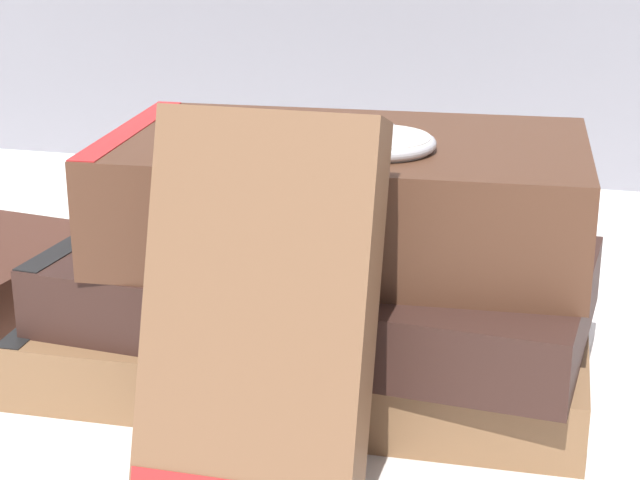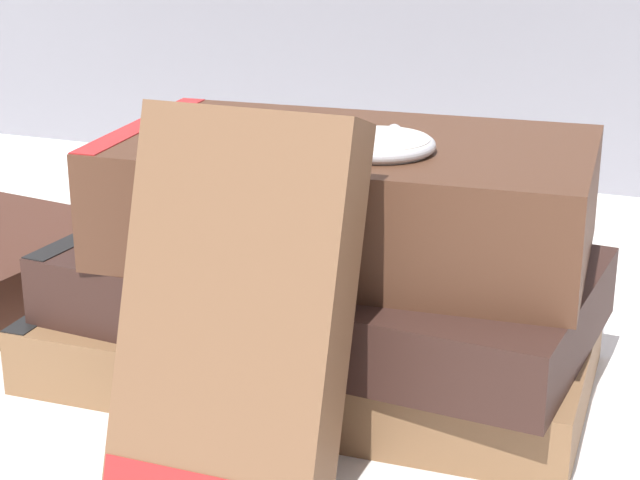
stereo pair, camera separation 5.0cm
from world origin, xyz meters
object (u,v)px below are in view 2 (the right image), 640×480
at_px(pocket_watch, 377,144).
at_px(reading_glasses, 369,253).
at_px(book_flat_top, 338,195).
at_px(book_leaning_front, 236,321).
at_px(book_flat_middle, 313,284).
at_px(book_flat_bottom, 303,344).

height_order(pocket_watch, reading_glasses, pocket_watch).
bearing_deg(reading_glasses, pocket_watch, -54.83).
relative_size(pocket_watch, reading_glasses, 0.43).
distance_m(book_flat_top, book_leaning_front, 0.10).
bearing_deg(book_flat_top, book_flat_middle, -150.76).
distance_m(book_flat_bottom, book_leaning_front, 0.11).
relative_size(book_flat_top, reading_glasses, 1.79).
bearing_deg(book_flat_middle, book_flat_bottom, -175.88).
distance_m(book_leaning_front, pocket_watch, 0.10).
xyz_separation_m(book_flat_top, book_leaning_front, (-0.00, -0.10, -0.02)).
bearing_deg(pocket_watch, book_flat_middle, 163.56).
height_order(book_flat_bottom, book_leaning_front, book_leaning_front).
relative_size(book_flat_middle, pocket_watch, 4.73).
bearing_deg(book_leaning_front, reading_glasses, 97.42).
relative_size(book_flat_middle, book_flat_top, 1.13).
bearing_deg(book_flat_bottom, book_leaning_front, -84.32).
bearing_deg(reading_glasses, book_flat_top, -60.76).
bearing_deg(book_flat_middle, pocket_watch, -11.86).
bearing_deg(pocket_watch, book_flat_bottom, 165.66).
bearing_deg(book_flat_middle, book_flat_top, 37.84).
bearing_deg(reading_glasses, book_flat_middle, -64.48).
bearing_deg(pocket_watch, reading_glasses, 108.97).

